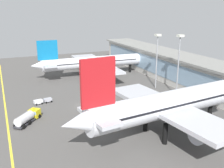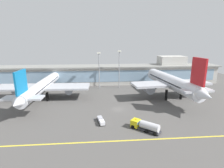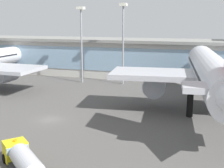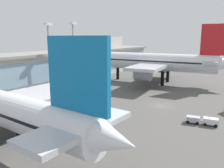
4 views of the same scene
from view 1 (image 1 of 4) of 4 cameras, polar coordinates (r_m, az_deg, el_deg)
ground_plane at (r=81.27m, az=-6.30°, el=-4.66°), size 183.59×183.59×0.00m
taxiway_centreline_stripe at (r=78.20m, az=-21.96°, el=-6.69°), size 146.87×0.50×0.01m
terminal_building at (r=98.62m, az=18.39°, el=2.05°), size 134.14×14.00×16.28m
airliner_near_left at (r=114.03m, az=-4.00°, el=4.71°), size 42.21×52.98×16.32m
airliner_near_right at (r=61.93m, az=11.65°, el=-4.50°), size 36.57×50.35×20.11m
fuel_tanker_truck at (r=72.43m, az=-17.78°, el=-6.82°), size 8.42×7.76×2.90m
baggage_tug_near at (r=85.10m, az=-14.83°, el=-3.57°), size 2.70×5.78×1.40m
apron_light_mast_west at (r=88.28m, az=14.35°, el=5.94°), size 1.80×1.80×20.63m
apron_light_mast_centre at (r=96.46m, az=9.77°, el=6.81°), size 1.80×1.80×19.85m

